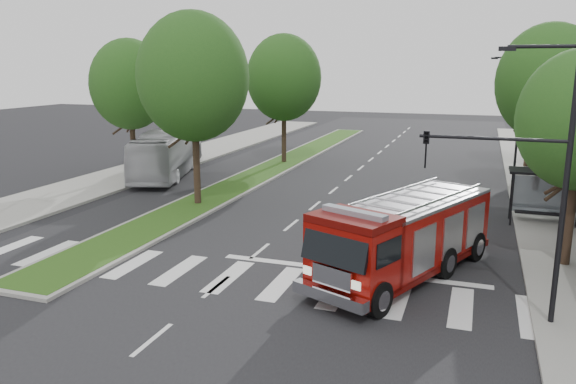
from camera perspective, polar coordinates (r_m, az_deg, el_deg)
name	(u,v)px	position (r m, az deg, el deg)	size (l,w,h in m)	color
ground	(260,251)	(23.04, -2.88, -6.03)	(140.00, 140.00, 0.00)	black
sidewalk_right	(565,215)	(31.39, 26.35, -2.11)	(5.00, 80.00, 0.15)	gray
sidewalk_left	(111,180)	(38.49, -17.55, 1.18)	(5.00, 80.00, 0.15)	gray
median	(275,167)	(41.42, -1.33, 2.57)	(3.00, 50.00, 0.15)	gray
bus_shelter	(545,182)	(29.03, 24.62, 0.92)	(3.20, 1.60, 2.61)	black
tree_right_mid	(548,82)	(34.39, 24.95, 10.06)	(5.60, 5.60, 9.72)	black
tree_right_far	(533,88)	(44.37, 23.64, 9.69)	(5.00, 5.00, 8.73)	black
tree_median_near	(193,77)	(29.81, -9.60, 11.44)	(5.80, 5.80, 10.16)	black
tree_median_far	(284,78)	(42.65, -0.42, 11.53)	(5.60, 5.60, 9.72)	black
tree_left_mid	(130,84)	(39.14, -15.80, 10.47)	(5.20, 5.20, 9.16)	black
streetlight_right_near	(532,167)	(17.00, 23.58, 2.39)	(4.08, 0.22, 8.00)	black
streetlight_right_far	(517,111)	(40.38, 22.24, 7.67)	(2.11, 0.20, 8.00)	black
fire_engine	(405,237)	(20.34, 11.75, -4.50)	(5.87, 9.17, 3.07)	#520704
city_bus	(168,152)	(39.38, -12.10, 3.95)	(2.63, 11.26, 3.14)	#ABACB0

